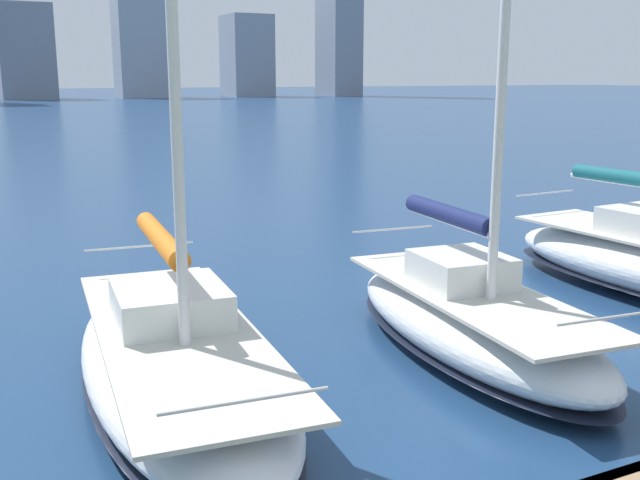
% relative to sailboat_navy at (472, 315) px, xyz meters
% --- Properties ---
extents(sailboat_navy, '(3.02, 7.02, 12.09)m').
position_rel_sailboat_navy_xyz_m(sailboat_navy, '(0.00, 0.00, 0.00)').
color(sailboat_navy, silver).
rests_on(sailboat_navy, ground).
extents(sailboat_orange, '(3.46, 8.47, 9.49)m').
position_rel_sailboat_navy_xyz_m(sailboat_orange, '(4.97, -0.62, -0.11)').
color(sailboat_orange, white).
rests_on(sailboat_orange, ground).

